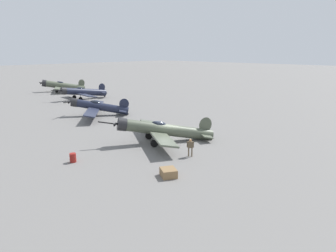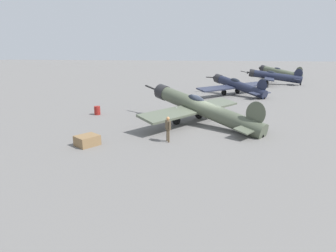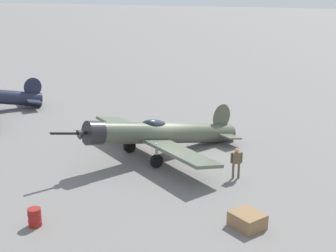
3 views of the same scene
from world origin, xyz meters
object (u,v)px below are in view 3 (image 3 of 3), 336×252
Objects in this scene: ground_crew_mechanic at (236,160)px; equipment_crate at (247,220)px; airplane_foreground at (161,134)px; fuel_drum at (35,217)px.

ground_crew_mechanic reaches higher than equipment_crate.
airplane_foreground is 13.64× the size of fuel_drum.
equipment_crate is 9.27m from fuel_drum.
fuel_drum reaches higher than equipment_crate.
ground_crew_mechanic is 10.87m from fuel_drum.
equipment_crate is (6.57, 7.11, -1.08)m from airplane_foreground.
equipment_crate is at bearing 78.81° from airplane_foreground.
ground_crew_mechanic is 0.98× the size of equipment_crate.
ground_crew_mechanic is at bearing 104.45° from airplane_foreground.
airplane_foreground is 9.74m from equipment_crate.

